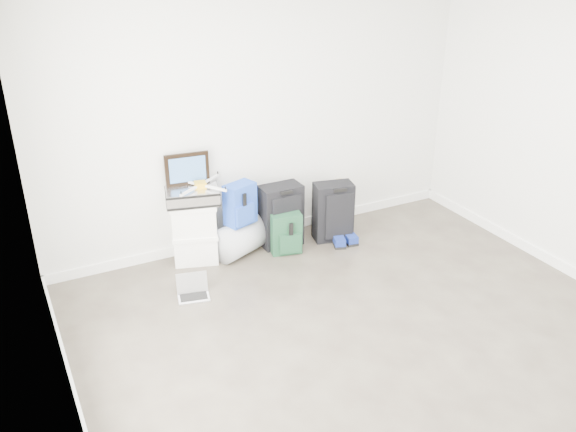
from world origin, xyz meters
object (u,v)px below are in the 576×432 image
duffel_bag (241,238)px  boxes_stack (195,231)px  carry_on (333,212)px  laptop (193,291)px  large_suitcase (281,216)px  briefcase (192,195)px

duffel_bag → boxes_stack: bearing=144.9°
duffel_bag → carry_on: 1.01m
duffel_bag → carry_on: size_ratio=0.91×
duffel_bag → carry_on: carry_on is taller
duffel_bag → laptop: duffel_bag is taller
large_suitcase → carry_on: large_suitcase is taller
duffel_bag → laptop: bearing=-166.0°
briefcase → duffel_bag: 0.69m
carry_on → laptop: carry_on is taller
large_suitcase → carry_on: 0.56m
duffel_bag → briefcase: bearing=144.9°
briefcase → large_suitcase: 0.97m
briefcase → carry_on: briefcase is taller
briefcase → large_suitcase: bearing=7.7°
duffel_bag → laptop: size_ratio=1.80×
large_suitcase → carry_on: (0.54, -0.13, -0.02)m
carry_on → boxes_stack: bearing=-176.5°
briefcase → duffel_bag: size_ratio=0.87×
briefcase → large_suitcase: briefcase is taller
briefcase → laptop: 0.94m
boxes_stack → duffel_bag: (0.44, -0.09, -0.14)m
briefcase → carry_on: 1.51m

